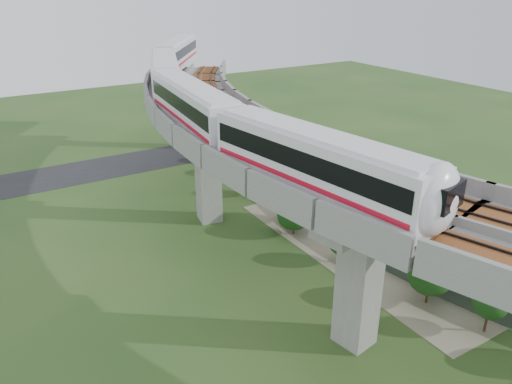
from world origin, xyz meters
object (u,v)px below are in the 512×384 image
at_px(car_red, 459,250).
at_px(car_dark, 330,216).
at_px(car_white, 455,288).
at_px(metro_train, 200,87).

relative_size(car_red, car_dark, 0.91).
relative_size(car_white, car_red, 0.95).
xyz_separation_m(car_white, car_dark, (-0.25, 14.19, -0.01)).
bearing_deg(car_white, metro_train, 96.31).
distance_m(car_red, car_dark, 11.92).
height_order(car_white, car_dark, car_white).
bearing_deg(car_dark, car_white, 161.86).
relative_size(metro_train, car_dark, 14.34).
bearing_deg(car_dark, car_red, -173.32).
bearing_deg(car_red, car_white, -84.78).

